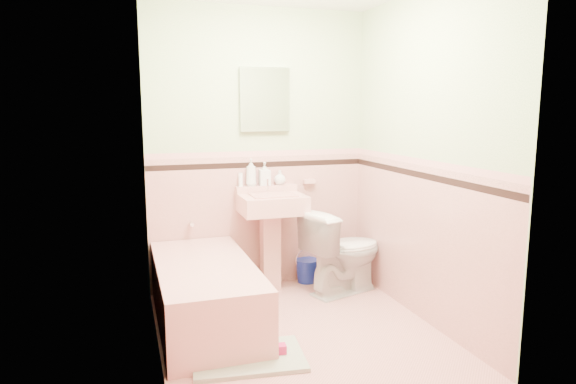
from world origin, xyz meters
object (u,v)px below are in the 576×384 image
object	(u,v)px
sink	(272,244)
soap_bottle_mid	(265,174)
soap_bottle_left	(251,172)
soap_bottle_right	(280,177)
shoe	(275,349)
medicine_cabinet	(265,99)
bucket	(307,271)
toilet	(344,251)
bathtub	(205,296)

from	to	relation	value
sink	soap_bottle_mid	distance (m)	0.63
soap_bottle_left	soap_bottle_right	world-z (taller)	soap_bottle_left
sink	shoe	size ratio (longest dim) A/B	6.03
soap_bottle_left	soap_bottle_right	size ratio (longest dim) A/B	1.84
medicine_cabinet	soap_bottle_mid	size ratio (longest dim) A/B	2.67
soap_bottle_mid	shoe	bearing A→B (deg)	-102.94
soap_bottle_mid	sink	bearing A→B (deg)	-85.35
bucket	soap_bottle_mid	bearing A→B (deg)	173.49
toilet	shoe	size ratio (longest dim) A/B	5.14
sink	soap_bottle_left	world-z (taller)	soap_bottle_left
medicine_cabinet	shoe	distance (m)	2.19
sink	bucket	bearing A→B (deg)	19.51
bucket	shoe	world-z (taller)	bucket
sink	soap_bottle_right	xyz separation A→B (m)	(0.13, 0.18, 0.56)
soap_bottle_left	soap_bottle_mid	distance (m)	0.13
medicine_cabinet	bucket	distance (m)	1.64
medicine_cabinet	soap_bottle_mid	world-z (taller)	medicine_cabinet
soap_bottle_left	toilet	bearing A→B (deg)	-27.99
soap_bottle_right	bucket	bearing A→B (deg)	-10.16
sink	medicine_cabinet	size ratio (longest dim) A/B	1.57
medicine_cabinet	soap_bottle_mid	xyz separation A→B (m)	(-0.01, -0.03, -0.66)
sink	bucket	distance (m)	0.52
soap_bottle_right	sink	bearing A→B (deg)	-125.61
toilet	bucket	size ratio (longest dim) A/B	3.43
toilet	bucket	xyz separation A→B (m)	(-0.22, 0.35, -0.27)
sink	soap_bottle_mid	size ratio (longest dim) A/B	4.19
bucket	soap_bottle_right	bearing A→B (deg)	169.84
soap_bottle_right	shoe	bearing A→B (deg)	-108.46
sink	medicine_cabinet	distance (m)	1.28
sink	bucket	world-z (taller)	sink
sink	soap_bottle_left	size ratio (longest dim) A/B	3.62
medicine_cabinet	soap_bottle_left	distance (m)	0.66
soap_bottle_left	soap_bottle_mid	xyz separation A→B (m)	(0.13, 0.00, -0.02)
bathtub	shoe	xyz separation A→B (m)	(0.35, -0.67, -0.17)
bathtub	soap_bottle_mid	size ratio (longest dim) A/B	7.16
soap_bottle_left	shoe	bearing A→B (deg)	-97.92
bathtub	medicine_cabinet	world-z (taller)	medicine_cabinet
soap_bottle_mid	toilet	xyz separation A→B (m)	(0.61, -0.39, -0.67)
toilet	shoe	distance (m)	1.39
sink	toilet	distance (m)	0.64
soap_bottle_right	bucket	distance (m)	0.93
toilet	soap_bottle_right	bearing A→B (deg)	32.82
medicine_cabinet	bucket	size ratio (longest dim) A/B	2.56
soap_bottle_left	toilet	world-z (taller)	soap_bottle_left
soap_bottle_mid	soap_bottle_right	xyz separation A→B (m)	(0.14, 0.00, -0.04)
soap_bottle_left	bucket	world-z (taller)	soap_bottle_left
soap_bottle_right	soap_bottle_mid	bearing A→B (deg)	180.00
soap_bottle_mid	bucket	bearing A→B (deg)	-6.51
soap_bottle_right	toilet	size ratio (longest dim) A/B	0.18
toilet	medicine_cabinet	bearing A→B (deg)	37.50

